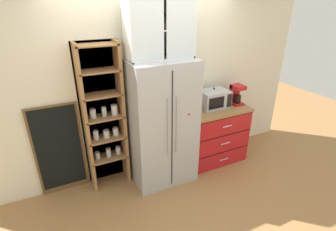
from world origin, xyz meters
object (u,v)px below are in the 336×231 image
microwave (213,99)px  chalkboard_menu (59,150)px  mug_cream (195,109)px  bottle_green (213,98)px  refrigerator (161,123)px  coffee_maker (236,94)px  bottle_clear (215,100)px

microwave → chalkboard_menu: chalkboard_menu is taller
mug_cream → bottle_green: bottle_green is taller
microwave → mug_cream: microwave is taller
chalkboard_menu → bottle_green: bearing=-4.1°
chalkboard_menu → refrigerator: bearing=-12.8°
refrigerator → coffee_maker: (1.30, 0.05, 0.19)m
mug_cream → refrigerator: bearing=-173.9°
coffee_maker → chalkboard_menu: (-2.62, 0.25, -0.43)m
coffee_maker → bottle_green: bearing=166.0°
refrigerator → microwave: 0.92m
coffee_maker → mug_cream: coffee_maker is taller
mug_cream → bottle_clear: bearing=6.3°
mug_cream → bottle_green: size_ratio=0.44×
microwave → mug_cream: size_ratio=3.55×
refrigerator → bottle_green: size_ratio=6.11×
microwave → bottle_green: 0.06m
bottle_clear → bottle_green: 0.04m
bottle_clear → mug_cream: bearing=-173.7°
microwave → bottle_clear: (0.03, 0.01, -0.02)m
bottle_clear → chalkboard_menu: bearing=175.0°
refrigerator → chalkboard_menu: (-1.32, 0.30, -0.24)m
coffee_maker → bottle_clear: bearing=171.4°
bottle_clear → microwave: bearing=-158.5°
refrigerator → chalkboard_menu: bearing=167.2°
bottle_green → chalkboard_menu: (-2.26, 0.16, -0.40)m
chalkboard_menu → bottle_clear: bearing=-5.0°
mug_cream → chalkboard_menu: bearing=172.8°
refrigerator → microwave: size_ratio=3.94×
refrigerator → mug_cream: (0.57, 0.06, 0.08)m
mug_cream → bottle_clear: (0.37, 0.04, 0.06)m
refrigerator → mug_cream: 0.58m
refrigerator → coffee_maker: size_ratio=5.59×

